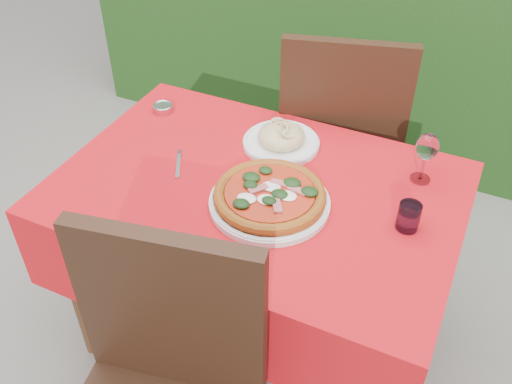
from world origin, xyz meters
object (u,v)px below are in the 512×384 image
at_px(fork, 178,166).
at_px(wine_glass, 427,149).
at_px(chair_far, 341,133).
at_px(pizza_plate, 270,197).
at_px(steel_ramekin, 163,108).
at_px(water_glass, 408,218).
at_px(pasta_plate, 281,139).

bearing_deg(fork, wine_glass, -8.02).
bearing_deg(fork, chair_far, 32.21).
xyz_separation_m(pizza_plate, steel_ramekin, (-0.58, 0.32, -0.02)).
height_order(water_glass, fork, water_glass).
height_order(wine_glass, steel_ramekin, wine_glass).
height_order(pasta_plate, wine_glass, wine_glass).
distance_m(water_glass, fork, 0.75).
height_order(pasta_plate, steel_ramekin, pasta_plate).
distance_m(pasta_plate, water_glass, 0.54).
distance_m(chair_far, wine_glass, 0.59).
relative_size(water_glass, steel_ramekin, 1.25).
bearing_deg(steel_ramekin, chair_far, 31.71).
bearing_deg(water_glass, fork, -177.66).
bearing_deg(chair_far, pasta_plate, 59.66).
xyz_separation_m(pasta_plate, steel_ramekin, (-0.49, 0.02, -0.01)).
bearing_deg(pizza_plate, steel_ramekin, 151.09).
bearing_deg(pasta_plate, chair_far, 74.74).
bearing_deg(fork, pizza_plate, -36.02).
relative_size(pasta_plate, water_glass, 3.08).
bearing_deg(pizza_plate, water_glass, 11.18).
distance_m(chair_far, steel_ramekin, 0.71).
bearing_deg(steel_ramekin, wine_glass, -0.11).
relative_size(water_glass, fork, 0.51).
distance_m(pizza_plate, fork, 0.35).
distance_m(pizza_plate, wine_glass, 0.51).
xyz_separation_m(chair_far, pizza_plate, (-0.01, -0.68, 0.18)).
distance_m(pizza_plate, pasta_plate, 0.32).
height_order(pasta_plate, water_glass, water_glass).
distance_m(chair_far, pasta_plate, 0.43).
relative_size(pizza_plate, fork, 2.49).
bearing_deg(chair_far, wine_glass, 120.35).
distance_m(pizza_plate, water_glass, 0.41).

